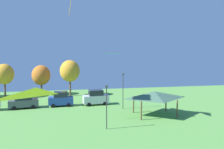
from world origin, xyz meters
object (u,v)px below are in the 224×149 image
Objects in this scene: kite_flying_6 at (37,107)px; parked_car_rightmost_in_row at (96,98)px; park_pavilion at (155,95)px; light_post_0 at (107,104)px; treeline_tree_2 at (41,75)px; parked_car_third_from_left at (61,99)px; kite_flying_3 at (112,58)px; treeline_tree_1 at (4,74)px; treeline_tree_3 at (70,71)px; parked_car_second_from_left at (24,102)px; light_post_1 at (123,89)px.

parked_car_rightmost_in_row is (6.57, 27.70, -5.29)m from kite_flying_6.
light_post_0 reaches higher than park_pavilion.
treeline_tree_2 is at bearing 128.61° from parked_car_rightmost_in_row.
light_post_0 is (5.77, -13.23, 1.88)m from parked_car_third_from_left.
park_pavilion is at bearing -25.60° from kite_flying_3.
light_post_0 is at bearing -53.13° from treeline_tree_1.
kite_flying_6 is 0.49× the size of treeline_tree_3.
treeline_tree_2 reaches higher than parked_car_second_from_left.
parked_car_third_from_left is 6.05m from parked_car_rightmost_in_row.
parked_car_second_from_left is 17.57m from light_post_0.
kite_flying_3 is 16.06m from treeline_tree_3.
kite_flying_6 is 36.85m from treeline_tree_3.
treeline_tree_3 reaches higher than kite_flying_6.
parked_car_third_from_left is at bearing 159.75° from light_post_1.
treeline_tree_2 is at bearing 160.91° from treeline_tree_3.
park_pavilion is 26.59m from treeline_tree_2.
light_post_0 is at bearing -67.27° from parked_car_third_from_left.
parked_car_third_from_left is at bearing 113.57° from light_post_0.
treeline_tree_1 reaches higher than parked_car_rightmost_in_row.
park_pavilion is 30.87m from treeline_tree_1.
treeline_tree_3 is at bearing 78.27° from parked_car_third_from_left.
light_post_0 is 0.72× the size of treeline_tree_3.
parked_car_rightmost_in_row is 0.78× the size of light_post_1.
parked_car_third_from_left is 15.16m from treeline_tree_1.
parked_car_third_from_left is at bearing -3.72° from parked_car_second_from_left.
kite_flying_6 reaches higher than parked_car_third_from_left.
park_pavilion is at bearing -29.55° from parked_car_second_from_left.
park_pavilion is 1.17× the size of light_post_1.
light_post_0 reaches higher than parked_car_rightmost_in_row.
kite_flying_3 is 0.37× the size of park_pavilion.
park_pavilion is (19.82, -8.07, 1.96)m from parked_car_second_from_left.
kite_flying_6 is at bearing -110.60° from kite_flying_3.
kite_flying_6 is 0.68× the size of light_post_0.
park_pavilion is at bearing -32.38° from parked_car_third_from_left.
light_post_1 is at bearing 66.24° from kite_flying_6.
kite_flying_6 reaches higher than light_post_0.
parked_car_third_from_left is 12.20m from treeline_tree_2.
parked_car_rightmost_in_row is (12.10, 0.24, 0.17)m from parked_car_second_from_left.
kite_flying_3 is at bearing -76.17° from parked_car_rightmost_in_row.
park_pavilion is (7.73, -8.31, 1.79)m from parked_car_rightmost_in_row.
parked_car_rightmost_in_row is 0.61× the size of treeline_tree_3.
kite_flying_3 reaches higher than treeline_tree_1.
kite_flying_3 is 0.40× the size of treeline_tree_2.
parked_car_rightmost_in_row is at bearing 76.65° from kite_flying_6.
parked_car_second_from_left is 1.07× the size of parked_car_rightmost_in_row.
treeline_tree_3 is at bearing 112.85° from kite_flying_3.
kite_flying_6 is at bearing -91.92° from parked_car_third_from_left.
treeline_tree_2 reaches higher than parked_car_rightmost_in_row.
treeline_tree_2 is at bearing 95.56° from kite_flying_6.
kite_flying_3 is 20.97m from treeline_tree_2.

